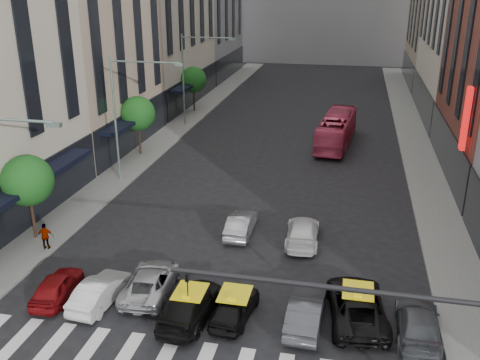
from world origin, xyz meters
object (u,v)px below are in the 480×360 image
Objects in this scene: streetlamp_far at (192,68)px; taxi_center at (235,306)px; taxi_left at (191,305)px; car_red at (57,286)px; streetlamp_mid at (126,103)px; pedestrian_far at (45,236)px; car_white_front at (100,291)px; bus at (336,130)px.

taxi_center is at bearing -70.13° from streetlamp_far.
car_red is at bearing 3.18° from taxi_left.
streetlamp_mid is 5.90× the size of pedestrian_far.
streetlamp_far is 2.45× the size of car_red.
bus reaches higher than car_white_front.
streetlamp_mid is 19.59m from bus.
car_white_front is 1.06× the size of taxi_center.
taxi_left is 0.45× the size of bus.
car_red is at bearing 4.89° from car_white_front.
taxi_left is at bearing -73.53° from streetlamp_far.
streetlamp_far is at bearing -8.12° from bus.
pedestrian_far is at bearing -90.75° from streetlamp_far.
taxi_left is at bearing -58.97° from streetlamp_mid.
streetlamp_far is at bearing -68.42° from taxi_left.
pedestrian_far is (-14.77, -23.63, -0.51)m from bus.
car_red is 30.12m from bus.
streetlamp_mid is 18.78m from taxi_left.
car_red is 2.40× the size of pedestrian_far.
car_red is 0.36× the size of bus.
taxi_left is 3.04× the size of pedestrian_far.
taxi_center is (11.22, -31.06, -5.28)m from streetlamp_far.
taxi_left reaches higher than car_red.
bus is at bearing -136.18° from pedestrian_far.
streetlamp_mid is 2.33× the size of car_white_front.
bus is (11.77, 27.71, 0.80)m from car_red.
taxi_left is (6.65, -0.22, 0.05)m from car_red.
streetlamp_far reaches higher than car_white_front.
bus reaches higher than pedestrian_far.
streetlamp_mid reaches higher than taxi_left.
streetlamp_far reaches higher than bus.
car_red is 5.07m from pedestrian_far.
bus is (14.42, -3.52, -4.48)m from streetlamp_far.
taxi_left reaches higher than taxi_center.
pedestrian_far reaches higher than taxi_left.
streetlamp_far is at bearing 90.00° from streetlamp_mid.
taxi_left is 1.97m from taxi_center.
car_red is 2.20m from car_white_front.
car_red is 0.79× the size of taxi_left.
pedestrian_far reaches higher than car_red.
pedestrian_far is (-9.65, 4.30, 0.24)m from taxi_left.
pedestrian_far is (-11.58, 3.91, 0.29)m from taxi_center.
streetlamp_mid is at bearing 46.48° from bus.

